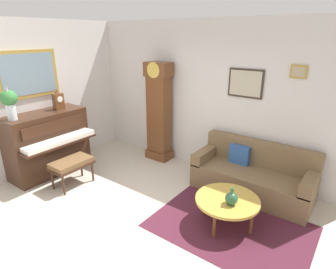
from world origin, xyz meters
name	(u,v)px	position (x,y,z in m)	size (l,w,h in m)	color
ground_plane	(120,228)	(0.00, 0.00, -0.05)	(6.40, 6.00, 0.10)	beige
wall_left	(10,102)	(-2.60, 0.01, 1.41)	(0.13, 4.90, 2.80)	silver
wall_back	(207,97)	(0.01, 2.40, 1.40)	(5.30, 0.13, 2.80)	silver
area_rug	(230,226)	(1.28, 0.89, 0.00)	(2.10, 1.50, 0.01)	#4C1E2D
piano	(48,143)	(-2.23, 0.38, 0.60)	(0.87, 1.44, 1.18)	#3D2316
piano_bench	(72,164)	(-1.46, 0.31, 0.41)	(0.42, 0.70, 0.48)	#3D2316
grandfather_clock	(159,115)	(-0.95, 2.12, 0.96)	(0.52, 0.34, 2.03)	brown
couch	(253,175)	(1.17, 1.95, 0.31)	(1.90, 0.80, 0.84)	brown
coffee_table	(227,201)	(1.19, 0.91, 0.38)	(0.88, 0.88, 0.41)	gold
mantel_clock	(58,100)	(-2.23, 0.70, 1.36)	(0.13, 0.18, 0.38)	brown
flower_vase	(9,101)	(-2.23, -0.17, 1.50)	(0.26, 0.26, 0.58)	silver
green_jug	(231,198)	(1.28, 0.82, 0.49)	(0.17, 0.17, 0.24)	#234C33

